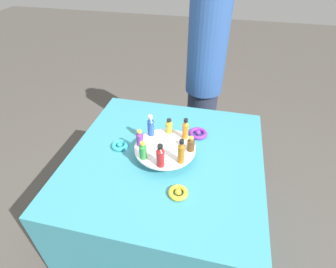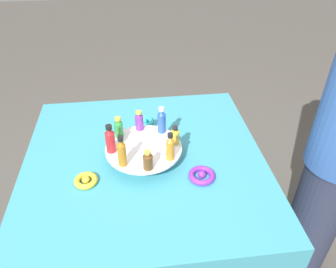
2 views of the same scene
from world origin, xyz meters
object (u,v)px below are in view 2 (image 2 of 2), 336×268
object	(u,v)px
bottle_amber	(122,152)
bottle_blue	(162,121)
bottle_green	(119,128)
ribbon_bow_teal	(144,122)
bottle_red	(110,140)
bottle_brown	(148,161)
display_stand	(144,151)
ribbon_bow_gold	(86,180)
bottle_orange	(170,147)
ribbon_bow_purple	(202,175)
bottle_purple	(139,121)
bottle_gold	(175,136)

from	to	relation	value
bottle_amber	bottle_blue	bearing A→B (deg)	139.03
bottle_green	ribbon_bow_teal	bearing A→B (deg)	146.58
bottle_red	ribbon_bow_teal	world-z (taller)	bottle_red
bottle_amber	bottle_brown	size ratio (longest dim) A/B	1.64
display_stand	ribbon_bow_gold	size ratio (longest dim) A/B	3.48
bottle_orange	ribbon_bow_gold	xyz separation A→B (m)	(0.03, -0.36, -0.12)
ribbon_bow_purple	display_stand	bearing A→B (deg)	-123.56
display_stand	bottle_green	bearing A→B (deg)	-130.97
bottle_amber	ribbon_bow_gold	bearing A→B (deg)	-83.35
bottle_brown	ribbon_bow_purple	distance (m)	0.24
ribbon_bow_teal	ribbon_bow_gold	xyz separation A→B (m)	(0.41, -0.27, 0.00)
bottle_orange	bottle_purple	distance (m)	0.26
bottle_red	ribbon_bow_purple	xyz separation A→B (m)	(0.15, 0.38, -0.12)
display_stand	bottle_green	size ratio (longest dim) A/B	3.28
bottle_orange	bottle_green	bearing A→B (deg)	-130.97
bottle_blue	bottle_orange	bearing A→B (deg)	4.03
bottle_brown	ribbon_bow_teal	size ratio (longest dim) A/B	0.90
display_stand	ribbon_bow_teal	distance (m)	0.28
bottle_purple	bottle_blue	bearing A→B (deg)	71.53
display_stand	ribbon_bow_gold	xyz separation A→B (m)	(0.13, -0.25, -0.03)
bottle_amber	bottle_green	xyz separation A→B (m)	(-0.20, -0.01, -0.02)
bottle_blue	bottle_green	world-z (taller)	bottle_blue
bottle_purple	ribbon_bow_teal	size ratio (longest dim) A/B	1.01
bottle_blue	ribbon_bow_gold	world-z (taller)	bottle_blue
bottle_blue	bottle_green	bearing A→B (deg)	-85.97
ribbon_bow_purple	bottle_blue	bearing A→B (deg)	-151.60
bottle_amber	ribbon_bow_purple	world-z (taller)	bottle_amber
display_stand	ribbon_bow_purple	distance (m)	0.28
display_stand	bottle_red	bearing A→B (deg)	-85.97
display_stand	bottle_orange	world-z (taller)	bottle_orange
bottle_orange	ribbon_bow_gold	world-z (taller)	bottle_orange
bottle_red	bottle_amber	size ratio (longest dim) A/B	0.93
bottle_brown	bottle_green	distance (m)	0.26
bottle_amber	bottle_purple	bearing A→B (deg)	161.53
bottle_purple	bottle_green	size ratio (longest dim) A/B	0.96
bottle_orange	bottle_blue	xyz separation A→B (m)	(-0.20, -0.01, 0.00)
bottle_purple	ribbon_bow_gold	bearing A→B (deg)	-42.27
bottle_brown	ribbon_bow_gold	world-z (taller)	bottle_brown
bottle_blue	bottle_purple	world-z (taller)	bottle_blue
bottle_amber	bottle_blue	xyz separation A→B (m)	(-0.21, 0.19, -0.01)
bottle_brown	ribbon_bow_teal	distance (m)	0.43
bottle_gold	bottle_amber	bearing A→B (deg)	-63.47
bottle_purple	ribbon_bow_purple	xyz separation A→B (m)	(0.30, 0.25, -0.10)
bottle_blue	ribbon_bow_purple	size ratio (longest dim) A/B	1.16
display_stand	bottle_orange	distance (m)	0.17
bottle_orange	bottle_purple	size ratio (longest dim) A/B	1.32
bottle_red	bottle_orange	size ratio (longest dim) A/B	1.03
ribbon_bow_gold	bottle_brown	bearing A→B (deg)	86.57
ribbon_bow_purple	bottle_orange	bearing A→B (deg)	-116.21
bottle_blue	bottle_purple	bearing A→B (deg)	-108.47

